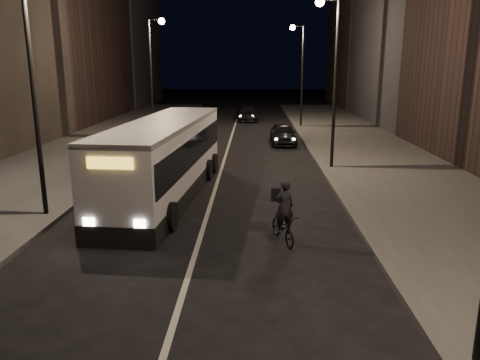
# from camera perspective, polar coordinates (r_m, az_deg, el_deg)

# --- Properties ---
(ground) EXTENTS (180.00, 180.00, 0.00)m
(ground) POSITION_cam_1_polar(r_m,az_deg,el_deg) (12.61, -6.01, -10.61)
(ground) COLOR black
(ground) RESTS_ON ground
(sidewalk_right) EXTENTS (7.00, 70.00, 0.16)m
(sidewalk_right) POSITION_cam_1_polar(r_m,az_deg,el_deg) (26.77, 16.52, 2.30)
(sidewalk_right) COLOR #3A3A37
(sidewalk_right) RESTS_ON ground
(sidewalk_left) EXTENTS (7.00, 70.00, 0.16)m
(sidewalk_left) POSITION_cam_1_polar(r_m,az_deg,el_deg) (27.79, -19.76, 2.47)
(sidewalk_left) COLOR #3A3A37
(sidewalk_left) RESTS_ON ground
(streetlight_right_mid) EXTENTS (1.20, 0.44, 8.12)m
(streetlight_right_mid) POSITION_cam_1_polar(r_m,az_deg,el_deg) (23.65, 11.01, 14.05)
(streetlight_right_mid) COLOR black
(streetlight_right_mid) RESTS_ON sidewalk_right
(streetlight_right_far) EXTENTS (1.20, 0.44, 8.12)m
(streetlight_right_far) POSITION_cam_1_polar(r_m,az_deg,el_deg) (39.53, 7.26, 14.06)
(streetlight_right_far) COLOR black
(streetlight_right_far) RESTS_ON sidewalk_right
(streetlight_left_near) EXTENTS (1.20, 0.44, 8.12)m
(streetlight_left_near) POSITION_cam_1_polar(r_m,az_deg,el_deg) (16.86, -23.38, 13.31)
(streetlight_left_near) COLOR black
(streetlight_left_near) RESTS_ON sidewalk_left
(streetlight_left_far) EXTENTS (1.20, 0.44, 8.12)m
(streetlight_left_far) POSITION_cam_1_polar(r_m,az_deg,el_deg) (34.08, -10.43, 13.98)
(streetlight_left_far) COLOR black
(streetlight_left_far) RESTS_ON sidewalk_left
(city_bus) EXTENTS (3.38, 11.53, 3.07)m
(city_bus) POSITION_cam_1_polar(r_m,az_deg,el_deg) (18.93, -9.08, 2.96)
(city_bus) COLOR silver
(city_bus) RESTS_ON ground
(cyclist_on_bicycle) EXTENTS (1.09, 1.82, 1.98)m
(cyclist_on_bicycle) POSITION_cam_1_polar(r_m,az_deg,el_deg) (14.06, 5.31, -5.05)
(cyclist_on_bicycle) COLOR black
(cyclist_on_bicycle) RESTS_ON ground
(car_near) EXTENTS (1.73, 4.09, 1.38)m
(car_near) POSITION_cam_1_polar(r_m,az_deg,el_deg) (31.48, 5.26, 5.62)
(car_near) COLOR black
(car_near) RESTS_ON ground
(car_mid) EXTENTS (1.98, 4.33, 1.38)m
(car_mid) POSITION_cam_1_polar(r_m,az_deg,el_deg) (33.45, -6.45, 6.09)
(car_mid) COLOR #343436
(car_mid) RESTS_ON ground
(car_far) EXTENTS (2.32, 4.78, 1.34)m
(car_far) POSITION_cam_1_polar(r_m,az_deg,el_deg) (44.62, 0.83, 8.11)
(car_far) COLOR black
(car_far) RESTS_ON ground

